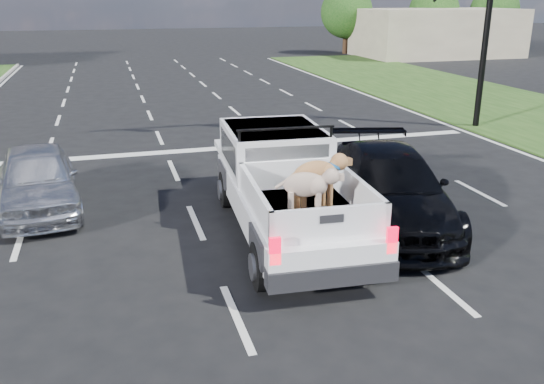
# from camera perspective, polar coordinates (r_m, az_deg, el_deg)

# --- Properties ---
(ground) EXTENTS (160.00, 160.00, 0.00)m
(ground) POSITION_cam_1_polar(r_m,az_deg,el_deg) (9.34, 7.20, -10.72)
(ground) COLOR black
(ground) RESTS_ON ground
(road_markings) EXTENTS (17.75, 60.00, 0.01)m
(road_markings) POSITION_cam_1_polar(r_m,az_deg,el_deg) (15.09, -2.50, 1.19)
(road_markings) COLOR silver
(road_markings) RESTS_ON ground
(building_right) EXTENTS (12.00, 7.00, 3.60)m
(building_right) POSITION_cam_1_polar(r_m,az_deg,el_deg) (48.63, 15.98, 14.93)
(building_right) COLOR #B7AB8C
(building_right) RESTS_ON ground
(tree_far_d) EXTENTS (4.20, 4.20, 5.40)m
(tree_far_d) POSITION_cam_1_polar(r_m,az_deg,el_deg) (49.38, 7.40, 17.26)
(tree_far_d) COLOR #332114
(tree_far_d) RESTS_ON ground
(tree_far_e) EXTENTS (4.20, 4.20, 5.40)m
(tree_far_e) POSITION_cam_1_polar(r_m,az_deg,el_deg) (53.02, 15.73, 16.84)
(tree_far_e) COLOR #332114
(tree_far_e) RESTS_ON ground
(tree_far_f) EXTENTS (4.20, 4.20, 5.40)m
(tree_far_f) POSITION_cam_1_polar(r_m,az_deg,el_deg) (56.35, 21.18, 16.39)
(tree_far_f) COLOR #332114
(tree_far_f) RESTS_ON ground
(pickup_truck) EXTENTS (2.48, 5.92, 2.17)m
(pickup_truck) POSITION_cam_1_polar(r_m,az_deg,el_deg) (11.51, 1.39, 0.76)
(pickup_truck) COLOR black
(pickup_truck) RESTS_ON ground
(silver_sedan) EXTENTS (2.12, 4.34, 1.43)m
(silver_sedan) POSITION_cam_1_polar(r_m,az_deg,el_deg) (13.86, -22.25, 1.21)
(silver_sedan) COLOR silver
(silver_sedan) RESTS_ON ground
(black_coupe) EXTENTS (3.38, 5.64, 1.53)m
(black_coupe) POSITION_cam_1_polar(r_m,az_deg,el_deg) (12.34, 11.50, 0.44)
(black_coupe) COLOR black
(black_coupe) RESTS_ON ground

